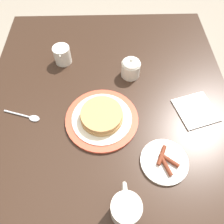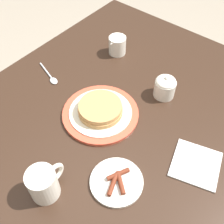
# 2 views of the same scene
# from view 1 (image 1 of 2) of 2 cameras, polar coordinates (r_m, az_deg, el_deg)

# --- Properties ---
(ground_plane) EXTENTS (8.00, 8.00, 0.00)m
(ground_plane) POSITION_cam_1_polar(r_m,az_deg,el_deg) (1.49, -0.49, -18.19)
(ground_plane) COLOR gray
(dining_table) EXTENTS (1.39, 0.98, 0.74)m
(dining_table) POSITION_cam_1_polar(r_m,az_deg,el_deg) (0.89, -0.79, -7.95)
(dining_table) COLOR #332116
(dining_table) RESTS_ON ground_plane
(pancake_plate) EXTENTS (0.27, 0.27, 0.05)m
(pancake_plate) POSITION_cam_1_polar(r_m,az_deg,el_deg) (0.80, -2.84, -1.44)
(pancake_plate) COLOR #DB5138
(pancake_plate) RESTS_ON dining_table
(side_plate_bacon) EXTENTS (0.16, 0.16, 0.02)m
(side_plate_bacon) POSITION_cam_1_polar(r_m,az_deg,el_deg) (0.76, 13.36, -12.42)
(side_plate_bacon) COLOR silver
(side_plate_bacon) RESTS_ON dining_table
(coffee_mug) EXTENTS (0.12, 0.08, 0.10)m
(coffee_mug) POSITION_cam_1_polar(r_m,az_deg,el_deg) (0.66, 3.37, -23.86)
(coffee_mug) COLOR silver
(coffee_mug) RESTS_ON dining_table
(creamer_pitcher) EXTENTS (0.11, 0.07, 0.09)m
(creamer_pitcher) POSITION_cam_1_polar(r_m,az_deg,el_deg) (1.00, -13.00, 14.39)
(creamer_pitcher) COLOR silver
(creamer_pitcher) RESTS_ON dining_table
(sugar_bowl) EXTENTS (0.08, 0.08, 0.09)m
(sugar_bowl) POSITION_cam_1_polar(r_m,az_deg,el_deg) (0.92, 4.80, 11.50)
(sugar_bowl) COLOR silver
(sugar_bowl) RESTS_ON dining_table
(napkin) EXTENTS (0.18, 0.18, 0.01)m
(napkin) POSITION_cam_1_polar(r_m,az_deg,el_deg) (0.89, 20.92, 0.47)
(napkin) COLOR white
(napkin) RESTS_ON dining_table
(spoon) EXTENTS (0.06, 0.14, 0.01)m
(spoon) POSITION_cam_1_polar(r_m,az_deg,el_deg) (0.88, -21.25, -1.16)
(spoon) COLOR silver
(spoon) RESTS_ON dining_table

